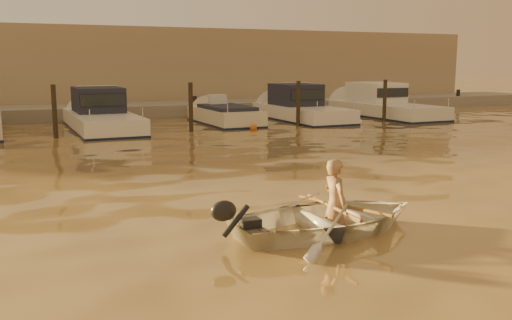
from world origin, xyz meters
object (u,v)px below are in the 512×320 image
waterfront_building (128,69)px  moored_boat_5 (384,104)px  moored_boat_3 (225,119)px  moored_boat_4 (302,107)px  person (335,204)px  dinghy (330,218)px  moored_boat_2 (101,115)px

waterfront_building → moored_boat_5: bearing=-44.7°
moored_boat_3 → moored_boat_4: (4.05, 0.00, 0.40)m
person → moored_boat_5: size_ratio=0.18×
moored_boat_3 → moored_boat_5: 8.99m
person → moored_boat_5: (13.48, 16.72, 0.16)m
waterfront_building → person: bearing=-94.9°
dinghy → moored_boat_4: size_ratio=0.46×
dinghy → person: size_ratio=2.22×
moored_boat_2 → moored_boat_3: 5.61m
moored_boat_3 → moored_boat_5: (8.98, 0.00, 0.40)m
moored_boat_2 → dinghy: bearing=-86.6°
moored_boat_2 → waterfront_building: (3.45, 11.00, 1.77)m
moored_boat_3 → waterfront_building: (-2.14, 11.00, 2.17)m
moored_boat_2 → moored_boat_4: bearing=0.0°
waterfront_building → dinghy: bearing=-95.1°
moored_boat_4 → moored_boat_2: bearing=180.0°
person → moored_boat_5: moored_boat_5 is taller
dinghy → moored_boat_3: size_ratio=0.58×
dinghy → moored_boat_3: (4.60, 16.73, -0.01)m
person → waterfront_building: (2.36, 27.72, 1.94)m
moored_boat_2 → moored_boat_4: 9.64m
dinghy → person: bearing=-90.0°
moored_boat_4 → moored_boat_5: (4.93, 0.00, 0.00)m
moored_boat_5 → waterfront_building: waterfront_building is taller
dinghy → moored_boat_2: bearing=1.1°
person → waterfront_building: waterfront_building is taller
moored_boat_4 → waterfront_building: bearing=119.4°
waterfront_building → moored_boat_3: bearing=-79.0°
moored_boat_5 → moored_boat_3: bearing=180.0°
moored_boat_5 → waterfront_building: 15.74m
dinghy → moored_boat_4: (8.65, 16.73, 0.39)m
moored_boat_4 → moored_boat_5: same height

